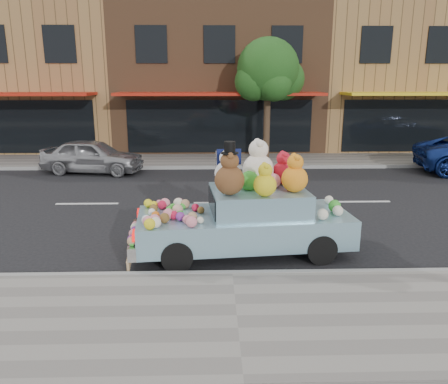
{
  "coord_description": "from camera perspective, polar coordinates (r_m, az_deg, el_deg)",
  "views": [
    {
      "loc": [
        -0.35,
        -12.29,
        3.51
      ],
      "look_at": [
        -0.11,
        -3.56,
        1.25
      ],
      "focal_mm": 35.0,
      "sensor_mm": 36.0,
      "label": 1
    }
  ],
  "objects": [
    {
      "name": "car_silver",
      "position": [
        17.54,
        -16.79,
        4.52
      ],
      "size": [
        4.05,
        2.15,
        1.31
      ],
      "primitive_type": "imported",
      "rotation": [
        0.0,
        0.0,
        1.41
      ],
      "color": "#A3A4A8",
      "rests_on": "ground"
    },
    {
      "name": "far_sidewalk",
      "position": [
        19.11,
        -0.49,
        4.11
      ],
      "size": [
        60.0,
        3.0,
        0.12
      ],
      "primitive_type": "cube",
      "color": "gray",
      "rests_on": "ground"
    },
    {
      "name": "near_kerb",
      "position": [
        8.08,
        1.08,
        -10.76
      ],
      "size": [
        60.0,
        0.12,
        0.13
      ],
      "primitive_type": "cube",
      "color": "gray",
      "rests_on": "ground"
    },
    {
      "name": "storefront_mid",
      "position": [
        24.27,
        -0.76,
        14.83
      ],
      "size": [
        10.0,
        9.8,
        7.3
      ],
      "color": "brown",
      "rests_on": "ground"
    },
    {
      "name": "near_sidewalk",
      "position": [
        6.75,
        1.68,
        -16.24
      ],
      "size": [
        60.0,
        3.0,
        0.12
      ],
      "primitive_type": "cube",
      "color": "gray",
      "rests_on": "ground"
    },
    {
      "name": "ground",
      "position": [
        12.79,
        0.06,
        -1.42
      ],
      "size": [
        120.0,
        120.0,
        0.0
      ],
      "primitive_type": "plane",
      "color": "black",
      "rests_on": "ground"
    },
    {
      "name": "art_car",
      "position": [
        8.96,
        2.8,
        -2.8
      ],
      "size": [
        4.63,
        2.17,
        2.38
      ],
      "rotation": [
        0.0,
        0.0,
        0.1
      ],
      "color": "black",
      "rests_on": "ground"
    },
    {
      "name": "storefront_left",
      "position": [
        26.12,
        -23.96,
        13.6
      ],
      "size": [
        10.0,
        9.8,
        7.3
      ],
      "color": "olive",
      "rests_on": "ground"
    },
    {
      "name": "storefront_right",
      "position": [
        26.38,
        22.21,
        13.77
      ],
      "size": [
        10.0,
        9.8,
        7.3
      ],
      "color": "olive",
      "rests_on": "ground"
    },
    {
      "name": "street_tree",
      "position": [
        18.99,
        5.82,
        14.99
      ],
      "size": [
        3.0,
        2.7,
        5.22
      ],
      "color": "#38281C",
      "rests_on": "ground"
    },
    {
      "name": "far_kerb",
      "position": [
        17.64,
        -0.4,
        3.24
      ],
      "size": [
        60.0,
        0.12,
        0.13
      ],
      "primitive_type": "cube",
      "color": "gray",
      "rests_on": "ground"
    }
  ]
}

